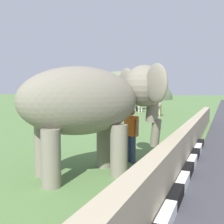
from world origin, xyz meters
TOP-DOWN VIEW (x-y plane):
  - barrier_parapet at (2.00, 4.37)m, footprint 28.00×0.36m
  - elephant at (2.86, 6.33)m, footprint 3.89×3.76m
  - person_handler at (4.24, 5.81)m, footprint 0.44×0.61m
  - bus_red at (19.65, 13.73)m, footprint 10.06×4.57m
  - cow_near at (21.49, 11.25)m, footprint 1.26×1.86m
  - cow_mid at (18.29, 8.35)m, footprint 1.92×0.78m
  - hill_east at (55.00, 25.46)m, footprint 28.31×22.65m

SIDE VIEW (x-z plane):
  - hill_east at x=55.00m, z-range -6.59..6.59m
  - barrier_parapet at x=2.00m, z-range 0.00..1.00m
  - cow_near at x=21.49m, z-range 0.26..1.48m
  - cow_mid at x=18.29m, z-range 0.26..1.48m
  - person_handler at x=4.24m, z-range 0.10..1.75m
  - elephant at x=2.86m, z-range 0.43..3.30m
  - bus_red at x=19.65m, z-range 0.33..3.83m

